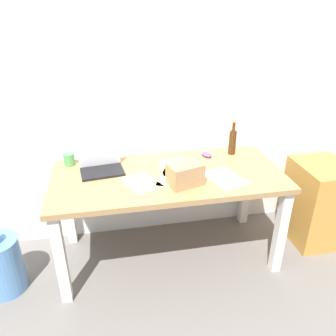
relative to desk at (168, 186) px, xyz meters
name	(u,v)px	position (x,y,z in m)	size (l,w,h in m)	color
ground_plane	(168,254)	(0.00, 0.00, -0.64)	(8.00, 8.00, 0.00)	slate
back_wall	(157,84)	(0.00, 0.44, 0.66)	(5.20, 0.08, 2.60)	white
desk	(168,186)	(0.00, 0.00, 0.00)	(1.68, 0.76, 0.74)	#A37A4C
laptop_left	(101,164)	(-0.47, 0.15, 0.15)	(0.33, 0.25, 0.23)	black
beer_bottle	(232,141)	(0.58, 0.26, 0.21)	(0.06, 0.06, 0.28)	#47280F
computer_mouse	(206,155)	(0.36, 0.24, 0.12)	(0.06, 0.10, 0.03)	#724799
cardboard_box	(185,174)	(0.09, -0.17, 0.17)	(0.23, 0.15, 0.15)	tan
coffee_mug	(69,159)	(-0.71, 0.29, 0.15)	(0.08, 0.08, 0.10)	#4C9E56
paper_sheet_near_back	(174,167)	(0.07, 0.11, 0.10)	(0.21, 0.30, 0.00)	#F4E06B
paper_yellow_folder	(141,183)	(-0.21, -0.09, 0.10)	(0.21, 0.30, 0.00)	#F4E06B
paper_sheet_center	(175,177)	(0.04, -0.06, 0.10)	(0.21, 0.30, 0.00)	white
paper_sheet_front_right	(225,178)	(0.39, -0.14, 0.10)	(0.21, 0.30, 0.00)	white
water_cooler_jug	(2,265)	(-1.21, -0.14, -0.43)	(0.28, 0.28, 0.47)	#598CC6
filing_cabinet	(317,202)	(1.28, -0.01, -0.29)	(0.40, 0.48, 0.70)	#C68938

